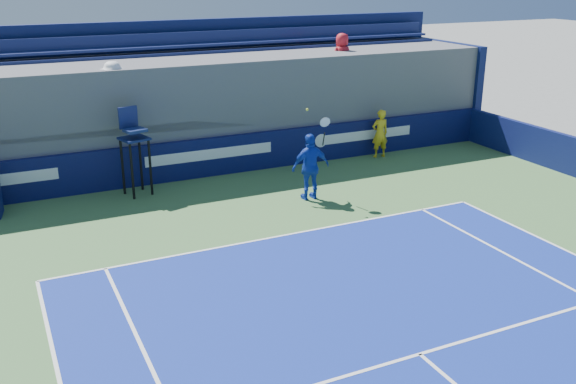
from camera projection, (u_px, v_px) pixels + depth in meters
name	position (u px, v px, depth m)	size (l,w,h in m)	color
ball_person	(380.00, 133.00, 21.43)	(0.59, 0.39, 1.62)	yellow
back_hoarding	(210.00, 157.00, 19.54)	(20.40, 0.21, 1.20)	#0B0E40
umpire_chair	(134.00, 142.00, 17.64)	(0.86, 0.86, 2.48)	black
tennis_player	(311.00, 167.00, 17.46)	(1.10, 0.49, 2.57)	#1537AE
stadium_seating	(187.00, 105.00, 20.85)	(21.00, 4.05, 4.40)	#57575C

